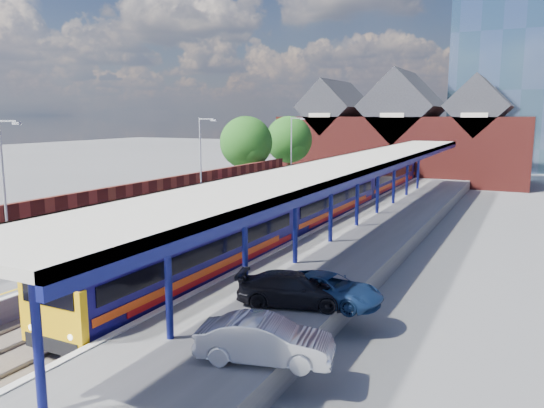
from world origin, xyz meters
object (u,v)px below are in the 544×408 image
Objects in this scene: lamp_post_d at (293,148)px; parked_car_silver at (265,340)px; lamp_post_c at (202,160)px; parked_car_dark at (294,289)px; platform_sign at (233,189)px; train at (357,186)px; lamp_post_b at (6,185)px; parked_car_blue at (329,289)px.

lamp_post_d is 38.25m from parked_car_silver.
lamp_post_c is 1.63× the size of parked_car_dark.
lamp_post_c reaches higher than parked_car_silver.
train is at bearing 57.36° from platform_sign.
lamp_post_c is 2.80× the size of platform_sign.
lamp_post_b is 15.41m from parked_car_blue.
parked_car_dark is (13.68, 1.61, -3.37)m from lamp_post_b.
lamp_post_b reaches higher than parked_car_dark.
lamp_post_d reaches higher than platform_sign.
lamp_post_b reaches higher than train.
lamp_post_c is 20.14m from parked_car_dark.
parked_car_silver is (13.50, -21.09, -1.03)m from platform_sign.
train is 29.36m from lamp_post_b.
platform_sign is (1.36, 18.00, -2.30)m from lamp_post_b.
train is at bearing 74.40° from lamp_post_b.
lamp_post_b is 15.54m from parked_car_silver.
lamp_post_c is at bearing 90.00° from lamp_post_b.
platform_sign is (1.36, 2.00, -2.30)m from lamp_post_c.
lamp_post_d is 1.68× the size of parked_car_blue.
lamp_post_c is 3.34m from platform_sign.
parked_car_dark is at bearing 126.55° from parked_car_blue.
parked_car_dark is 1.03× the size of parked_car_blue.
platform_sign is (-6.49, -10.14, 0.57)m from train.
parked_car_dark is at bearing -77.61° from train.
parked_car_dark is 1.37m from parked_car_blue.
parked_car_blue is at bearing -74.84° from train.
lamp_post_b is at bearing -90.00° from lamp_post_c.
train is 9.42× the size of lamp_post_d.
lamp_post_c is 1.68× the size of parked_car_blue.
parked_car_silver is (14.86, -35.09, -3.33)m from lamp_post_d.
lamp_post_d is 1.74× the size of parked_car_silver.
train is at bearing 57.09° from lamp_post_c.
lamp_post_d is at bearing 95.56° from platform_sign.
lamp_post_c reaches higher than train.
lamp_post_c is at bearing -124.26° from platform_sign.
parked_car_silver is at bearing -174.47° from parked_car_blue.
lamp_post_c is at bearing 27.54° from parked_car_dark.
parked_car_blue is (7.00, -25.82, -0.54)m from train.
lamp_post_d is at bearing 90.00° from lamp_post_c.
parked_car_blue is (14.85, -29.68, -3.41)m from lamp_post_d.
lamp_post_c is at bearing -122.91° from train.
lamp_post_c reaches higher than parked_car_dark.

